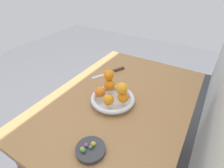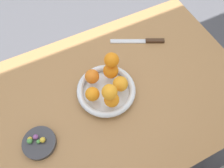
% 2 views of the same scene
% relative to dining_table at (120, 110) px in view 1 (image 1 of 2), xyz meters
% --- Properties ---
extents(dining_table, '(1.10, 0.76, 0.74)m').
position_rel_dining_table_xyz_m(dining_table, '(0.00, 0.00, 0.00)').
color(dining_table, '#9E7042').
rests_on(dining_table, ground_plane).
extents(fruit_bowl, '(0.24, 0.24, 0.04)m').
position_rel_dining_table_xyz_m(fruit_bowl, '(0.05, -0.02, 0.11)').
color(fruit_bowl, silver).
rests_on(fruit_bowl, dining_table).
extents(candy_dish, '(0.12, 0.12, 0.02)m').
position_rel_dining_table_xyz_m(candy_dish, '(0.37, 0.06, 0.10)').
color(candy_dish, '#333338').
rests_on(candy_dish, dining_table).
extents(orange_0, '(0.06, 0.06, 0.06)m').
position_rel_dining_table_xyz_m(orange_0, '(0.12, -0.01, 0.16)').
color(orange_0, orange).
rests_on(orange_0, fruit_bowl).
extents(orange_1, '(0.06, 0.06, 0.06)m').
position_rel_dining_table_xyz_m(orange_1, '(0.06, 0.05, 0.16)').
color(orange_1, orange).
rests_on(orange_1, fruit_bowl).
extents(orange_2, '(0.06, 0.06, 0.06)m').
position_rel_dining_table_xyz_m(orange_2, '(-0.00, 0.00, 0.16)').
color(orange_2, orange).
rests_on(orange_2, fruit_bowl).
extents(orange_3, '(0.06, 0.06, 0.06)m').
position_rel_dining_table_xyz_m(orange_3, '(0.01, -0.07, 0.16)').
color(orange_3, orange).
rests_on(orange_3, fruit_bowl).
extents(orange_4, '(0.06, 0.06, 0.06)m').
position_rel_dining_table_xyz_m(orange_4, '(0.09, -0.08, 0.16)').
color(orange_4, orange).
rests_on(orange_4, fruit_bowl).
extents(orange_5, '(0.06, 0.06, 0.06)m').
position_rel_dining_table_xyz_m(orange_5, '(0.07, 0.04, 0.22)').
color(orange_5, orange).
rests_on(orange_5, orange_1).
extents(orange_6, '(0.06, 0.06, 0.06)m').
position_rel_dining_table_xyz_m(orange_6, '(0.00, -0.08, 0.22)').
color(orange_6, orange).
rests_on(orange_6, orange_3).
extents(candy_ball_0, '(0.02, 0.02, 0.02)m').
position_rel_dining_table_xyz_m(candy_ball_0, '(0.37, 0.04, 0.12)').
color(candy_ball_0, '#8C4C99').
rests_on(candy_ball_0, candy_dish).
extents(candy_ball_1, '(0.02, 0.02, 0.02)m').
position_rel_dining_table_xyz_m(candy_ball_1, '(0.39, 0.04, 0.12)').
color(candy_ball_1, gold).
rests_on(candy_ball_1, candy_dish).
extents(candy_ball_2, '(0.02, 0.02, 0.02)m').
position_rel_dining_table_xyz_m(candy_ball_2, '(0.35, 0.06, 0.12)').
color(candy_ball_2, gold).
rests_on(candy_ball_2, candy_dish).
extents(candy_ball_3, '(0.02, 0.02, 0.02)m').
position_rel_dining_table_xyz_m(candy_ball_3, '(0.39, 0.05, 0.12)').
color(candy_ball_3, '#4C9947').
rests_on(candy_ball_3, candy_dish).
extents(candy_ball_4, '(0.02, 0.02, 0.02)m').
position_rel_dining_table_xyz_m(candy_ball_4, '(0.37, 0.06, 0.12)').
color(candy_ball_4, '#4C9947').
rests_on(candy_ball_4, candy_dish).
extents(knife, '(0.24, 0.13, 0.01)m').
position_rel_dining_table_xyz_m(knife, '(-0.22, -0.20, 0.09)').
color(knife, '#3F2819').
rests_on(knife, dining_table).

